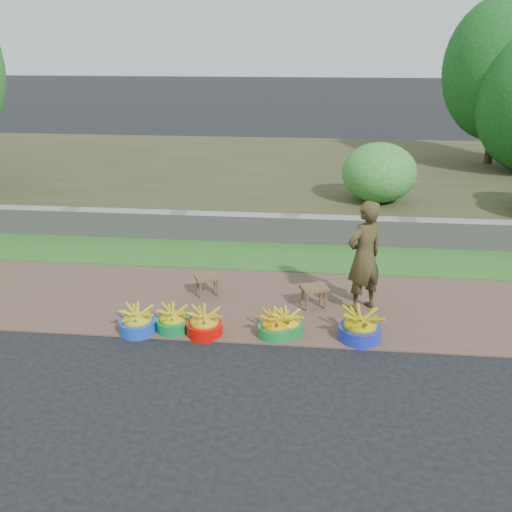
# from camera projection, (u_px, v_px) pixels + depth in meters

# --- Properties ---
(ground_plane) EXTENTS (120.00, 120.00, 0.00)m
(ground_plane) POSITION_uv_depth(u_px,v_px,m) (274.00, 346.00, 7.45)
(ground_plane) COLOR black
(ground_plane) RESTS_ON ground
(dirt_shoulder) EXTENTS (80.00, 2.50, 0.02)m
(dirt_shoulder) POSITION_uv_depth(u_px,v_px,m) (281.00, 304.00, 8.61)
(dirt_shoulder) COLOR brown
(dirt_shoulder) RESTS_ON ground
(grass_verge) EXTENTS (80.00, 1.50, 0.04)m
(grass_verge) POSITION_uv_depth(u_px,v_px,m) (288.00, 257.00, 10.47)
(grass_verge) COLOR #306D25
(grass_verge) RESTS_ON ground
(retaining_wall) EXTENTS (80.00, 0.35, 0.55)m
(retaining_wall) POSITION_uv_depth(u_px,v_px,m) (291.00, 229.00, 11.17)
(retaining_wall) COLOR gray
(retaining_wall) RESTS_ON ground
(earth_bank) EXTENTS (80.00, 10.00, 0.50)m
(earth_bank) POSITION_uv_depth(u_px,v_px,m) (299.00, 176.00, 15.73)
(earth_bank) COLOR #3E3E24
(earth_bank) RESTS_ON ground
(vegetation) EXTENTS (35.31, 8.27, 4.63)m
(vegetation) POSITION_uv_depth(u_px,v_px,m) (239.00, 93.00, 12.91)
(vegetation) COLOR #382916
(vegetation) RESTS_ON earth_bank
(basin_a) EXTENTS (0.49, 0.49, 0.37)m
(basin_a) POSITION_uv_depth(u_px,v_px,m) (137.00, 322.00, 7.72)
(basin_a) COLOR blue
(basin_a) RESTS_ON ground
(basin_b) EXTENTS (0.46, 0.46, 0.35)m
(basin_b) POSITION_uv_depth(u_px,v_px,m) (173.00, 321.00, 7.78)
(basin_b) COLOR #097D39
(basin_b) RESTS_ON ground
(basin_c) EXTENTS (0.49, 0.49, 0.36)m
(basin_c) POSITION_uv_depth(u_px,v_px,m) (204.00, 324.00, 7.67)
(basin_c) COLOR red
(basin_c) RESTS_ON ground
(basin_d) EXTENTS (0.47, 0.47, 0.35)m
(basin_d) POSITION_uv_depth(u_px,v_px,m) (275.00, 326.00, 7.62)
(basin_d) COLOR #178136
(basin_d) RESTS_ON ground
(basin_e) EXTENTS (0.44, 0.44, 0.33)m
(basin_e) POSITION_uv_depth(u_px,v_px,m) (286.00, 324.00, 7.69)
(basin_e) COLOR #0D7D2E
(basin_e) RESTS_ON ground
(basin_f) EXTENTS (0.56, 0.56, 0.42)m
(basin_f) POSITION_uv_depth(u_px,v_px,m) (360.00, 327.00, 7.52)
(basin_f) COLOR #1B2AB9
(basin_f) RESTS_ON ground
(stool_left) EXTENTS (0.44, 0.40, 0.32)m
(stool_left) POSITION_uv_depth(u_px,v_px,m) (207.00, 280.00, 8.80)
(stool_left) COLOR brown
(stool_left) RESTS_ON dirt_shoulder
(stool_right) EXTENTS (0.46, 0.41, 0.34)m
(stool_right) POSITION_uv_depth(u_px,v_px,m) (314.00, 291.00, 8.39)
(stool_right) COLOR brown
(stool_right) RESTS_ON dirt_shoulder
(vendor_woman) EXTENTS (0.72, 0.68, 1.65)m
(vendor_woman) POSITION_uv_depth(u_px,v_px,m) (364.00, 257.00, 8.14)
(vendor_woman) COLOR black
(vendor_woman) RESTS_ON dirt_shoulder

